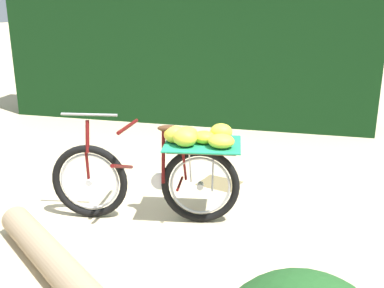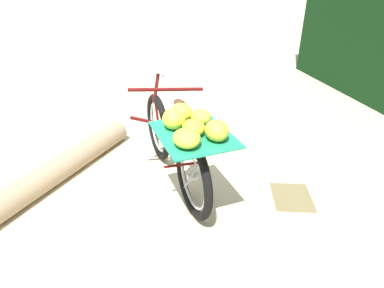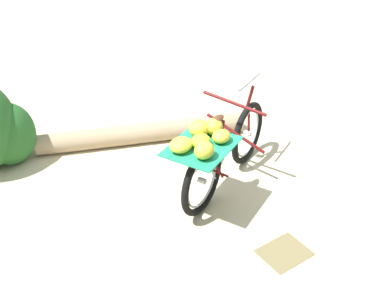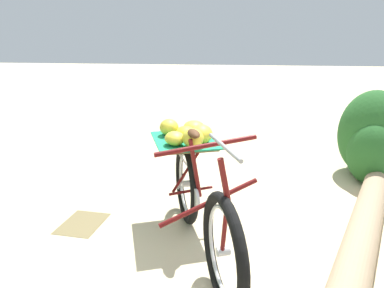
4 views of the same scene
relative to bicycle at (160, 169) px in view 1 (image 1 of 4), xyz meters
The scene contains 5 objects.
ground_plane 0.61m from the bicycle, 102.63° to the right, with size 60.00×60.00×0.00m, color beige.
foliage_hedge 3.90m from the bicycle, 117.35° to the left, with size 6.04×0.90×2.69m, color black.
bicycle is the anchor object (origin of this frame).
fallen_log 1.39m from the bicycle, 82.39° to the right, with size 0.24×0.24×2.54m, color #9E8466.
leaf_litter_patch 1.20m from the bicycle, 86.49° to the left, with size 0.44×0.36×0.01m, color olive.
Camera 1 is at (2.34, -2.96, 2.04)m, focal length 43.14 mm.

